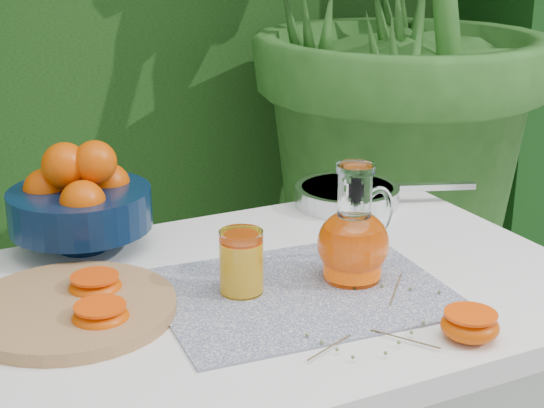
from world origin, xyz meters
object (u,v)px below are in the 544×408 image
white_table (277,329)px  fruit_bowl (80,200)px  saute_pan (349,195)px  juice_pitcher (354,240)px  cutting_board (71,309)px

white_table → fruit_bowl: 0.42m
saute_pan → juice_pitcher: bearing=-120.3°
white_table → saute_pan: size_ratio=2.55×
cutting_board → fruit_bowl: fruit_bowl is taller
fruit_bowl → juice_pitcher: bearing=-43.1°
white_table → cutting_board: (-0.33, 0.04, 0.09)m
white_table → cutting_board: bearing=173.6°
white_table → fruit_bowl: fruit_bowl is taller
white_table → saute_pan: 0.43m
white_table → saute_pan: (0.31, 0.28, 0.10)m
fruit_bowl → juice_pitcher: 0.49m
juice_pitcher → cutting_board: bearing=170.0°
white_table → saute_pan: saute_pan is taller
cutting_board → fruit_bowl: 0.28m
fruit_bowl → juice_pitcher: size_ratio=1.47×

